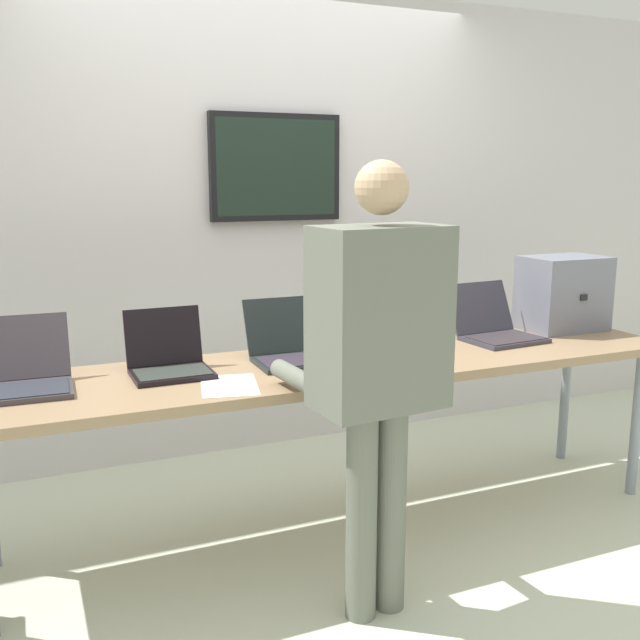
# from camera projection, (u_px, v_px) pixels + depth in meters

# --- Properties ---
(ground) EXTENTS (8.00, 8.00, 0.04)m
(ground) POSITION_uv_depth(u_px,v_px,m) (346.00, 529.00, 3.25)
(ground) COLOR beige
(back_wall) EXTENTS (8.00, 0.11, 2.57)m
(back_wall) POSITION_uv_depth(u_px,v_px,m) (262.00, 224.00, 4.01)
(back_wall) COLOR silver
(back_wall) RESTS_ON ground
(workbench) EXTENTS (3.11, 0.70, 0.77)m
(workbench) POSITION_uv_depth(u_px,v_px,m) (347.00, 372.00, 3.10)
(workbench) COLOR #967756
(workbench) RESTS_ON ground
(equipment_box) EXTENTS (0.41, 0.30, 0.38)m
(equipment_box) POSITION_uv_depth(u_px,v_px,m) (563.00, 293.00, 3.69)
(equipment_box) COLOR slate
(equipment_box) RESTS_ON workbench
(laptop_station_0) EXTENTS (0.35, 0.40, 0.25)m
(laptop_station_0) POSITION_uv_depth(u_px,v_px,m) (24.00, 374.00, 2.67)
(laptop_station_0) COLOR #3D363D
(laptop_station_0) RESTS_ON workbench
(laptop_station_1) EXTENTS (0.32, 0.30, 0.25)m
(laptop_station_1) POSITION_uv_depth(u_px,v_px,m) (169.00, 359.00, 2.88)
(laptop_station_1) COLOR black
(laptop_station_1) RESTS_ON workbench
(laptop_station_2) EXTENTS (0.37, 0.36, 0.25)m
(laptop_station_2) POSITION_uv_depth(u_px,v_px,m) (294.00, 347.00, 3.09)
(laptop_station_2) COLOR #1F2728
(laptop_station_2) RESTS_ON workbench
(laptop_station_3) EXTENTS (0.33, 0.39, 0.27)m
(laptop_station_3) POSITION_uv_depth(u_px,v_px,m) (399.00, 337.00, 3.28)
(laptop_station_3) COLOR #33383B
(laptop_station_3) RESTS_ON workbench
(laptop_station_4) EXTENTS (0.39, 0.40, 0.26)m
(laptop_station_4) POSITION_uv_depth(u_px,v_px,m) (495.00, 327.00, 3.49)
(laptop_station_4) COLOR #373541
(laptop_station_4) RESTS_ON workbench
(person) EXTENTS (0.47, 0.62, 1.61)m
(person) POSITION_uv_depth(u_px,v_px,m) (377.00, 352.00, 2.42)
(person) COLOR slate
(person) RESTS_ON ground
(paper_sheet) EXTENTS (0.27, 0.33, 0.00)m
(paper_sheet) POSITION_uv_depth(u_px,v_px,m) (229.00, 385.00, 2.72)
(paper_sheet) COLOR white
(paper_sheet) RESTS_ON workbench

